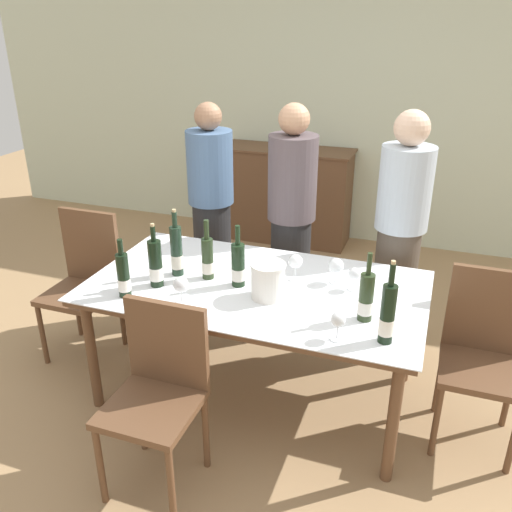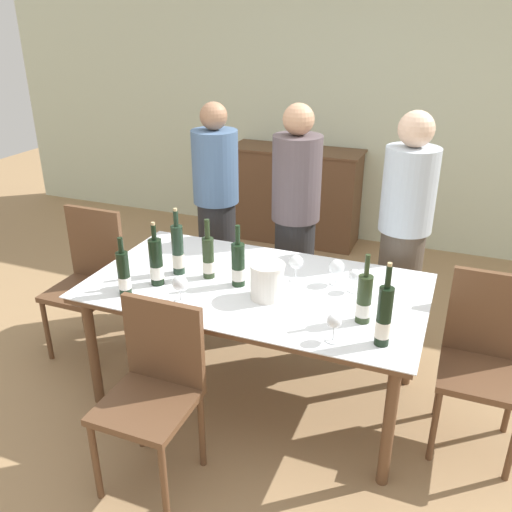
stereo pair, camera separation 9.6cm
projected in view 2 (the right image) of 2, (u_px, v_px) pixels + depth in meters
ground_plane at (256, 391)px, 3.37m from camera, size 12.00×12.00×0.00m
back_wall at (363, 100)px, 5.13m from camera, size 8.00×0.10×2.80m
sideboard_cabinet at (295, 195)px, 5.46m from camera, size 1.31×0.46×0.94m
dining_table at (256, 295)px, 3.09m from camera, size 1.89×1.05×0.74m
ice_bucket at (267, 280)px, 2.89m from camera, size 0.19×0.19×0.20m
wine_bottle_0 at (384, 317)px, 2.46m from camera, size 0.07×0.07×0.42m
wine_bottle_1 at (124, 274)px, 2.92m from camera, size 0.07×0.07×0.33m
wine_bottle_2 at (208, 258)px, 3.11m from camera, size 0.07×0.07×0.36m
wine_bottle_3 at (156, 263)px, 3.03m from camera, size 0.08×0.08×0.37m
wine_bottle_4 at (178, 251)px, 3.15m from camera, size 0.07×0.07×0.40m
wine_bottle_5 at (364, 300)px, 2.66m from camera, size 0.07×0.07×0.36m
wine_bottle_6 at (238, 265)px, 3.02m from camera, size 0.08×0.08×0.36m
wine_glass_0 at (296, 263)px, 3.07m from camera, size 0.08×0.08×0.16m
wine_glass_1 at (355, 276)px, 2.96m from camera, size 0.07×0.07×0.13m
wine_glass_2 at (337, 268)px, 3.04m from camera, size 0.09×0.09×0.15m
wine_glass_3 at (180, 284)px, 2.85m from camera, size 0.08×0.08×0.15m
wine_glass_4 at (334, 322)px, 2.50m from camera, size 0.07×0.07×0.14m
chair_right_end at (484, 352)px, 2.80m from camera, size 0.42×0.42×0.95m
chair_left_end at (90, 273)px, 3.63m from camera, size 0.42×0.42×0.98m
chair_near_front at (155, 382)px, 2.58m from camera, size 0.42×0.42×0.93m
person_host at (217, 213)px, 3.99m from camera, size 0.33×0.33×1.60m
person_guest_left at (295, 224)px, 3.73m from camera, size 0.33×0.33×1.63m
person_guest_right at (403, 241)px, 3.45m from camera, size 0.33×0.33×1.64m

